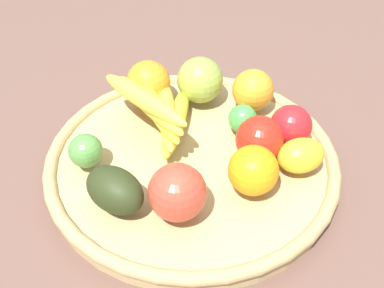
% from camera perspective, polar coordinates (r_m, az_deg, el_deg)
% --- Properties ---
extents(ground_plane, '(2.40, 2.40, 0.00)m').
position_cam_1_polar(ground_plane, '(0.79, 0.00, -3.12)').
color(ground_plane, brown).
rests_on(ground_plane, ground).
extents(basket, '(0.45, 0.45, 0.04)m').
position_cam_1_polar(basket, '(0.78, 0.00, -2.09)').
color(basket, tan).
rests_on(basket, ground_plane).
extents(orange_0, '(0.10, 0.10, 0.07)m').
position_cam_1_polar(orange_0, '(0.84, 6.89, 6.07)').
color(orange_0, orange).
rests_on(orange_0, basket).
extents(lemon_0, '(0.08, 0.09, 0.05)m').
position_cam_1_polar(lemon_0, '(0.74, 12.18, -1.27)').
color(lemon_0, yellow).
rests_on(lemon_0, basket).
extents(banana_bunch, '(0.18, 0.18, 0.08)m').
position_cam_1_polar(banana_bunch, '(0.78, -3.76, 3.88)').
color(banana_bunch, yellow).
rests_on(banana_bunch, basket).
extents(orange_1, '(0.08, 0.08, 0.07)m').
position_cam_1_polar(orange_1, '(0.69, 6.93, -2.97)').
color(orange_1, orange).
rests_on(orange_1, basket).
extents(avocado, '(0.09, 0.07, 0.06)m').
position_cam_1_polar(avocado, '(0.68, -8.69, -5.14)').
color(avocado, '#293317').
rests_on(avocado, basket).
extents(apple_0, '(0.08, 0.08, 0.07)m').
position_cam_1_polar(apple_0, '(0.74, 7.64, 0.49)').
color(apple_0, red).
rests_on(apple_0, basket).
extents(apple_3, '(0.11, 0.11, 0.08)m').
position_cam_1_polar(apple_3, '(0.65, -1.68, -5.48)').
color(apple_3, '#C4412E').
rests_on(apple_3, basket).
extents(lime_0, '(0.05, 0.05, 0.05)m').
position_cam_1_polar(lime_0, '(0.80, 5.73, 2.85)').
color(lime_0, green).
rests_on(lime_0, basket).
extents(apple_2, '(0.10, 0.10, 0.08)m').
position_cam_1_polar(apple_2, '(0.85, 0.92, 7.23)').
color(apple_2, '#8BA541').
rests_on(apple_2, basket).
extents(orange_2, '(0.10, 0.10, 0.07)m').
position_cam_1_polar(orange_2, '(0.85, -4.94, 6.95)').
color(orange_2, orange).
rests_on(orange_2, basket).
extents(apple_1, '(0.07, 0.07, 0.06)m').
position_cam_1_polar(apple_1, '(0.78, 11.11, 2.05)').
color(apple_1, red).
rests_on(apple_1, basket).
extents(lime_1, '(0.07, 0.07, 0.05)m').
position_cam_1_polar(lime_1, '(0.75, -11.91, -0.74)').
color(lime_1, '#528F40').
rests_on(lime_1, basket).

